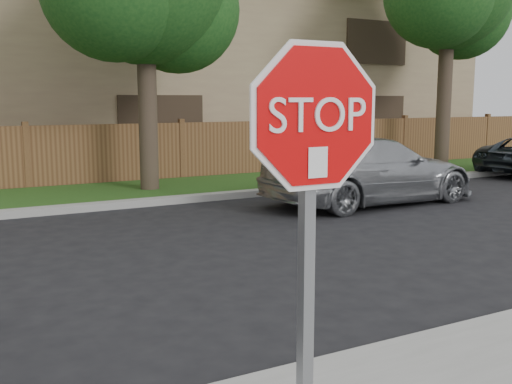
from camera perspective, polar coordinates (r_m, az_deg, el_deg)
far_curb at (r=12.42m, az=-18.74°, el=-1.64°), size 70.00×0.30×0.15m
grass_strip at (r=14.03m, az=-19.91°, el=-0.60°), size 70.00×3.00×0.12m
fence at (r=15.51m, az=-20.97°, el=2.95°), size 70.00×0.12×1.60m
stop_sign at (r=2.96m, az=5.39°, el=0.96°), size 1.01×0.13×2.55m
sedan_right at (r=13.09m, az=10.79°, el=2.07°), size 5.08×2.24×1.45m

